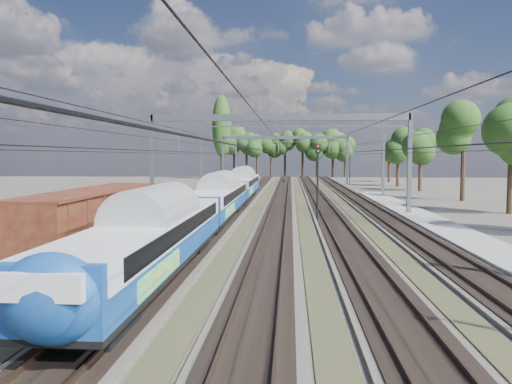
# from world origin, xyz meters

# --- Properties ---
(ground) EXTENTS (220.00, 220.00, 0.00)m
(ground) POSITION_xyz_m (0.00, 0.00, 0.00)
(ground) COLOR #47423A
(ground) RESTS_ON ground
(track_bed) EXTENTS (21.00, 130.00, 0.34)m
(track_bed) POSITION_xyz_m (-0.00, 45.00, 0.10)
(track_bed) COLOR #47423A
(track_bed) RESTS_ON ground
(platform) EXTENTS (3.00, 70.00, 0.30)m
(platform) POSITION_xyz_m (12.00, 20.00, 0.15)
(platform) COLOR gray
(platform) RESTS_ON ground
(catenary) EXTENTS (25.65, 130.00, 9.00)m
(catenary) POSITION_xyz_m (0.33, 52.69, 6.40)
(catenary) COLOR slate
(catenary) RESTS_ON ground
(tree_belt) EXTENTS (39.31, 101.87, 12.25)m
(tree_belt) POSITION_xyz_m (6.08, 93.82, 7.82)
(tree_belt) COLOR black
(tree_belt) RESTS_ON ground
(poplar) EXTENTS (4.40, 4.40, 19.04)m
(poplar) POSITION_xyz_m (-14.50, 98.00, 11.89)
(poplar) COLOR black
(poplar) RESTS_ON ground
(emu_train) EXTENTS (2.70, 57.16, 3.95)m
(emu_train) POSITION_xyz_m (-4.50, 24.23, 2.32)
(emu_train) COLOR black
(emu_train) RESTS_ON ground
(freight_boxcar) EXTENTS (2.75, 13.28, 3.42)m
(freight_boxcar) POSITION_xyz_m (-9.00, 10.19, 2.09)
(freight_boxcar) COLOR black
(freight_boxcar) RESTS_ON ground
(worker) EXTENTS (0.53, 0.65, 1.54)m
(worker) POSITION_xyz_m (-0.26, 85.31, 0.77)
(worker) COLOR black
(worker) RESTS_ON ground
(signal_near) EXTENTS (0.40, 0.36, 6.22)m
(signal_near) POSITION_xyz_m (3.26, 25.68, 3.94)
(signal_near) COLOR black
(signal_near) RESTS_ON ground
(signal_far) EXTENTS (0.36, 0.33, 5.58)m
(signal_far) POSITION_xyz_m (11.55, 74.49, 3.53)
(signal_far) COLOR black
(signal_far) RESTS_ON ground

